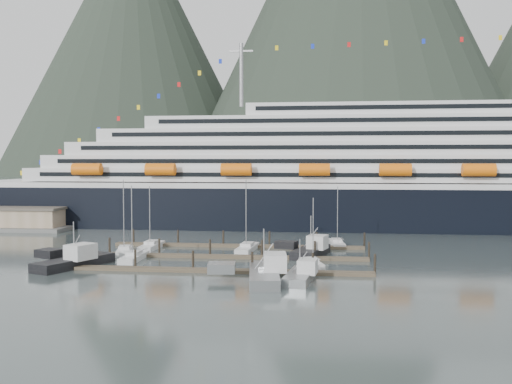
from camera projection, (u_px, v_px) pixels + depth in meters
The scene contains 16 objects.
ground at pixel (253, 262), 98.07m from camera, with size 1600.00×1600.00×0.00m, color #4D5B5A.
mountains at pixel (366, 29), 666.53m from camera, with size 870.00×440.00×420.00m.
cruise_ship at pixel (401, 179), 148.26m from camera, with size 210.00×30.40×50.30m.
dock_near at pixel (212, 270), 88.80m from camera, with size 48.18×2.28×3.20m.
dock_mid at pixel (227, 256), 101.68m from camera, with size 48.18×2.28×3.20m.
dock_far at pixel (238, 245), 114.57m from camera, with size 48.18×2.28×3.20m.
sailboat_a at pixel (125, 252), 106.02m from camera, with size 4.54×8.87×13.62m.
sailboat_b at pixel (134, 258), 99.45m from camera, with size 2.77×9.80×12.90m.
sailboat_d at pixel (247, 249), 109.70m from camera, with size 3.23×10.90×13.55m.
sailboat_e at pixel (152, 247), 112.43m from camera, with size 2.59×9.85×12.24m.
sailboat_g at pixel (337, 244), 116.19m from camera, with size 3.34×9.60×11.97m.
sailboat_h at pixel (312, 264), 93.42m from camera, with size 4.39×8.21×11.18m.
trawler_a at pixel (73, 261), 93.04m from camera, with size 11.82×14.64×7.85m.
trawler_c at pixel (263, 273), 82.74m from camera, with size 11.22×15.77×7.90m.
trawler_d at pixel (299, 275), 82.17m from camera, with size 8.15×10.98×6.34m.
trawler_e at pixel (310, 250), 103.88m from camera, with size 9.87×12.47×7.74m.
Camera 1 is at (12.31, -96.56, 16.54)m, focal length 42.00 mm.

